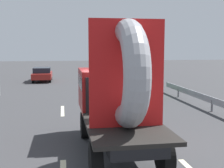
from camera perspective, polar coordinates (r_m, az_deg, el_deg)
ground_plane at (r=9.68m, az=2.53°, el=-11.66°), size 120.00×120.00×0.00m
flatbed_truck at (r=9.04m, az=0.67°, el=-1.51°), size 2.02×5.36×3.80m
distant_sedan at (r=19.64m, az=4.71°, el=0.16°), size 1.84×4.30×1.40m
lane_dash_left_far at (r=14.87m, az=-9.46°, el=-5.08°), size 0.16×2.42×0.01m
lane_dash_right_far at (r=15.11m, az=2.90°, el=-4.79°), size 0.16×2.15×0.01m
oncoming_car at (r=27.98m, az=-13.21°, el=1.91°), size 1.67×3.90×1.27m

